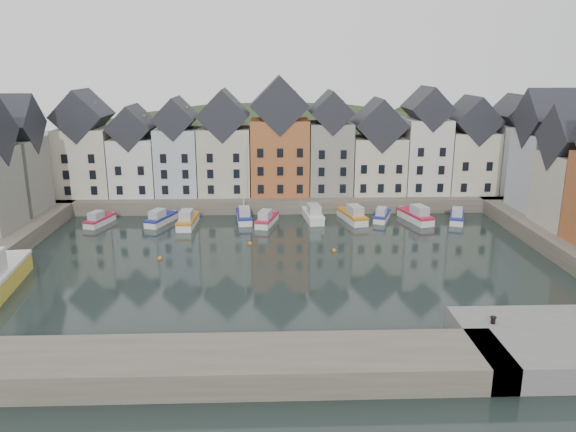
{
  "coord_description": "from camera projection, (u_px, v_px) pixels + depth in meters",
  "views": [
    {
      "loc": [
        -1.63,
        -57.29,
        21.46
      ],
      "look_at": [
        0.59,
        6.0,
        4.15
      ],
      "focal_mm": 35.0,
      "sensor_mm": 36.0,
      "label": 1
    }
  ],
  "objects": [
    {
      "name": "near_wall",
      "position": [
        151.0,
        367.0,
        39.13
      ],
      "size": [
        50.0,
        6.0,
        2.0
      ],
      "primitive_type": "cube",
      "color": "brown",
      "rests_on": "ground"
    },
    {
      "name": "mooring_buoys",
      "position": [
        249.0,
        251.0,
        65.9
      ],
      "size": [
        20.5,
        5.5,
        0.5
      ],
      "color": "#C37117",
      "rests_on": "ground"
    },
    {
      "name": "boat_g",
      "position": [
        353.0,
        216.0,
        78.52
      ],
      "size": [
        3.72,
        7.31,
        2.69
      ],
      "rotation": [
        0.0,
        0.0,
        0.23
      ],
      "color": "silver",
      "rests_on": "ground"
    },
    {
      "name": "ground",
      "position": [
        285.0,
        267.0,
        60.94
      ],
      "size": [
        260.0,
        260.0,
        0.0
      ],
      "primitive_type": "plane",
      "color": "black",
      "rests_on": "ground"
    },
    {
      "name": "boat_b",
      "position": [
        160.0,
        219.0,
        77.27
      ],
      "size": [
        3.9,
        6.41,
        2.35
      ],
      "rotation": [
        0.0,
        0.0,
        -0.35
      ],
      "color": "silver",
      "rests_on": "ground"
    },
    {
      "name": "boat_f",
      "position": [
        313.0,
        215.0,
        78.99
      ],
      "size": [
        2.89,
        7.15,
        2.67
      ],
      "rotation": [
        0.0,
        0.0,
        0.11
      ],
      "color": "silver",
      "rests_on": "ground"
    },
    {
      "name": "boat_c",
      "position": [
        188.0,
        221.0,
        76.14
      ],
      "size": [
        2.45,
        6.97,
        2.64
      ],
      "rotation": [
        0.0,
        0.0,
        -0.05
      ],
      "color": "silver",
      "rests_on": "ground"
    },
    {
      "name": "boat_a",
      "position": [
        99.0,
        220.0,
        76.94
      ],
      "size": [
        3.3,
        5.92,
        2.17
      ],
      "rotation": [
        0.0,
        0.0,
        -0.29
      ],
      "color": "silver",
      "rests_on": "ground"
    },
    {
      "name": "boat_h",
      "position": [
        382.0,
        216.0,
        79.2
      ],
      "size": [
        3.52,
        5.77,
        2.12
      ],
      "rotation": [
        0.0,
        0.0,
        -0.35
      ],
      "color": "silver",
      "rests_on": "ground"
    },
    {
      "name": "boat_e",
      "position": [
        267.0,
        220.0,
        76.95
      ],
      "size": [
        3.44,
        6.39,
        2.34
      ],
      "rotation": [
        0.0,
        0.0,
        -0.27
      ],
      "color": "silver",
      "rests_on": "ground"
    },
    {
      "name": "mooring_bollard",
      "position": [
        493.0,
        320.0,
        43.29
      ],
      "size": [
        0.48,
        0.48,
        0.56
      ],
      "color": "black",
      "rests_on": "near_quay"
    },
    {
      "name": "boat_i",
      "position": [
        416.0,
        216.0,
        78.45
      ],
      "size": [
        3.95,
        7.29,
        2.68
      ],
      "rotation": [
        0.0,
        0.0,
        0.27
      ],
      "color": "silver",
      "rests_on": "ground"
    },
    {
      "name": "boat_j",
      "position": [
        457.0,
        217.0,
        78.39
      ],
      "size": [
        3.74,
        6.25,
        2.29
      ],
      "rotation": [
        0.0,
        0.0,
        -0.34
      ],
      "color": "silver",
      "rests_on": "ground"
    },
    {
      "name": "far_terrace",
      "position": [
        300.0,
        148.0,
        85.7
      ],
      "size": [
        72.37,
        8.16,
        17.78
      ],
      "color": "beige",
      "rests_on": "far_quay"
    },
    {
      "name": "boat_d",
      "position": [
        244.0,
        216.0,
        78.51
      ],
      "size": [
        2.54,
        6.45,
        12.03
      ],
      "rotation": [
        0.0,
        0.0,
        0.1
      ],
      "color": "silver",
      "rests_on": "ground"
    },
    {
      "name": "hillside",
      "position": [
        277.0,
        254.0,
        119.66
      ],
      "size": [
        153.6,
        70.4,
        64.0
      ],
      "color": "#24371B",
      "rests_on": "ground"
    },
    {
      "name": "far_quay",
      "position": [
        279.0,
        196.0,
        89.6
      ],
      "size": [
        90.0,
        16.0,
        2.0
      ],
      "primitive_type": "cube",
      "color": "brown",
      "rests_on": "ground"
    }
  ]
}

